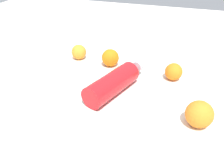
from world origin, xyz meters
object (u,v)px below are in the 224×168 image
(orange_0, at_px, (110,58))
(orange_1, at_px, (79,52))
(water_bottle, at_px, (116,81))
(orange_2, at_px, (199,114))
(orange_3, at_px, (174,72))

(orange_0, relative_size, orange_1, 1.11)
(water_bottle, relative_size, orange_1, 4.47)
(orange_2, distance_m, orange_3, 0.24)
(water_bottle, bearing_deg, orange_0, 44.17)
(water_bottle, height_order, orange_1, water_bottle)
(water_bottle, xyz_separation_m, orange_2, (0.09, 0.26, 0.00))
(orange_1, bearing_deg, orange_0, 83.06)
(orange_1, distance_m, orange_2, 0.55)
(orange_1, bearing_deg, orange_3, 82.99)
(orange_0, height_order, orange_3, orange_0)
(orange_3, bearing_deg, orange_0, -97.05)
(water_bottle, distance_m, orange_3, 0.22)
(orange_0, height_order, orange_2, orange_2)
(water_bottle, height_order, orange_2, orange_2)
(orange_1, height_order, orange_2, orange_2)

